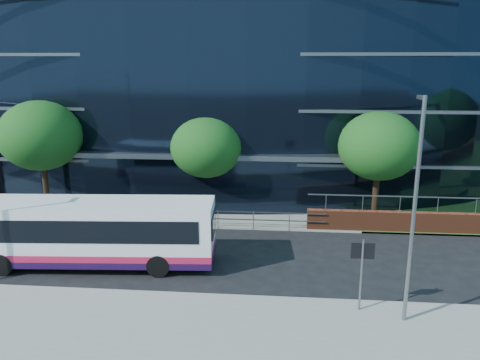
# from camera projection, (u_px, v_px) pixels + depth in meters

# --- Properties ---
(ground) EXTENTS (200.00, 200.00, 0.00)m
(ground) POSITION_uv_depth(u_px,v_px,m) (243.00, 288.00, 19.54)
(ground) COLOR black
(ground) RESTS_ON ground
(pavement_near) EXTENTS (80.00, 8.00, 0.15)m
(pavement_near) POSITION_uv_depth(u_px,v_px,m) (230.00, 360.00, 14.69)
(pavement_near) COLOR gray
(pavement_near) RESTS_ON ground
(kerb) EXTENTS (80.00, 0.25, 0.16)m
(kerb) POSITION_uv_depth(u_px,v_px,m) (241.00, 298.00, 18.55)
(kerb) COLOR gray
(kerb) RESTS_ON ground
(yellow_line_outer) EXTENTS (80.00, 0.08, 0.01)m
(yellow_line_outer) POSITION_uv_depth(u_px,v_px,m) (241.00, 297.00, 18.76)
(yellow_line_outer) COLOR gold
(yellow_line_outer) RESTS_ON ground
(yellow_line_inner) EXTENTS (80.00, 0.08, 0.01)m
(yellow_line_inner) POSITION_uv_depth(u_px,v_px,m) (242.00, 295.00, 18.91)
(yellow_line_inner) COLOR gold
(yellow_line_inner) RESTS_ON ground
(far_forecourt) EXTENTS (50.00, 8.00, 0.10)m
(far_forecourt) POSITION_uv_depth(u_px,v_px,m) (166.00, 205.00, 30.66)
(far_forecourt) COLOR gray
(far_forecourt) RESTS_ON ground
(glass_office) EXTENTS (44.00, 23.10, 16.00)m
(glass_office) POSITION_uv_depth(u_px,v_px,m) (215.00, 77.00, 38.05)
(glass_office) COLOR black
(glass_office) RESTS_ON ground
(guard_railings) EXTENTS (24.00, 0.05, 1.10)m
(guard_railings) POSITION_uv_depth(u_px,v_px,m) (114.00, 212.00, 26.78)
(guard_railings) COLOR slate
(guard_railings) RESTS_ON ground
(street_sign) EXTENTS (0.85, 0.09, 2.80)m
(street_sign) POSITION_uv_depth(u_px,v_px,m) (362.00, 260.00, 17.09)
(street_sign) COLOR slate
(street_sign) RESTS_ON pavement_near
(tree_far_a) EXTENTS (4.95, 4.95, 6.98)m
(tree_far_a) POSITION_uv_depth(u_px,v_px,m) (41.00, 136.00, 28.14)
(tree_far_a) COLOR black
(tree_far_a) RESTS_ON ground
(tree_far_b) EXTENTS (4.29, 4.29, 6.05)m
(tree_far_b) POSITION_uv_depth(u_px,v_px,m) (206.00, 148.00, 27.93)
(tree_far_b) COLOR black
(tree_far_b) RESTS_ON ground
(tree_far_c) EXTENTS (4.62, 4.62, 6.51)m
(tree_far_c) POSITION_uv_depth(u_px,v_px,m) (379.00, 146.00, 26.51)
(tree_far_c) COLOR black
(tree_far_c) RESTS_ON ground
(tree_dist_e) EXTENTS (4.62, 4.62, 6.51)m
(tree_dist_e) POSITION_uv_depth(u_px,v_px,m) (474.00, 102.00, 55.00)
(tree_dist_e) COLOR black
(tree_dist_e) RESTS_ON ground
(streetlight_east) EXTENTS (0.15, 0.77, 8.00)m
(streetlight_east) POSITION_uv_depth(u_px,v_px,m) (414.00, 206.00, 15.83)
(streetlight_east) COLOR slate
(streetlight_east) RESTS_ON pavement_near
(city_bus) EXTENTS (11.43, 3.34, 3.05)m
(city_bus) POSITION_uv_depth(u_px,v_px,m) (93.00, 232.00, 21.38)
(city_bus) COLOR white
(city_bus) RESTS_ON ground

